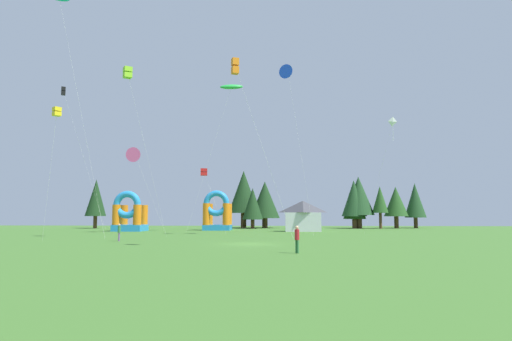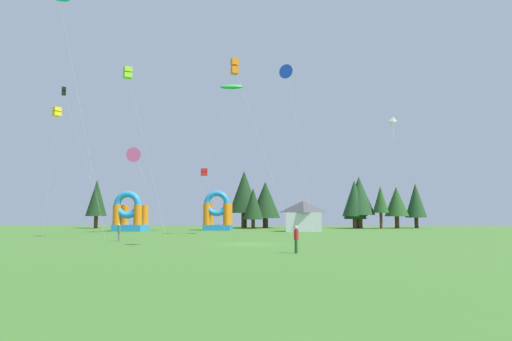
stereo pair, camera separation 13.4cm
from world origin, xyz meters
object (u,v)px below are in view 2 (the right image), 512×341
at_px(kite_black_box, 64,92).
at_px(person_left_edge, 296,237).
at_px(festival_tent, 303,216).
at_px(inflatable_blue_arch, 130,216).
at_px(inflatable_red_slide, 218,215).
at_px(kite_orange_box, 235,67).
at_px(kite_white_diamond, 393,124).
at_px(kite_blue_delta, 288,73).
at_px(person_midfield, 119,231).
at_px(kite_pink_delta, 135,155).
at_px(kite_green_parafoil, 232,87).
at_px(kite_lime_box, 128,73).
at_px(kite_red_box, 204,172).
at_px(kite_yellow_box, 57,112).

distance_m(kite_black_box, person_left_edge, 47.47).
xyz_separation_m(person_left_edge, festival_tent, (1.96, 36.95, 1.16)).
relative_size(inflatable_blue_arch, inflatable_red_slide, 0.96).
distance_m(kite_orange_box, kite_white_diamond, 29.77).
relative_size(kite_blue_delta, person_midfield, 12.88).
bearing_deg(kite_pink_delta, kite_green_parafoil, 17.85).
height_order(kite_white_diamond, person_midfield, kite_white_diamond).
bearing_deg(kite_white_diamond, inflatable_red_slide, 152.52).
bearing_deg(kite_white_diamond, kite_pink_delta, 175.14).
xyz_separation_m(kite_lime_box, inflatable_red_slide, (6.44, 23.51, -15.27)).
bearing_deg(kite_red_box, kite_yellow_box, -125.36).
distance_m(kite_red_box, person_midfield, 16.98).
relative_size(kite_green_parafoil, festival_tent, 4.30).
height_order(kite_green_parafoil, kite_orange_box, kite_green_parafoil).
bearing_deg(person_left_edge, kite_pink_delta, 179.70).
bearing_deg(kite_white_diamond, kite_lime_box, -160.25).
height_order(kite_yellow_box, kite_white_diamond, kite_white_diamond).
height_order(kite_orange_box, kite_lime_box, kite_lime_box).
height_order(kite_blue_delta, kite_green_parafoil, kite_green_parafoil).
distance_m(kite_black_box, festival_tent, 37.80).
distance_m(kite_green_parafoil, person_midfield, 31.70).
xyz_separation_m(person_midfield, festival_tent, (17.98, 24.77, 1.25)).
bearing_deg(kite_lime_box, kite_white_diamond, 19.75).
bearing_deg(kite_white_diamond, kite_black_box, 177.03).
bearing_deg(kite_white_diamond, person_left_edge, -114.63).
bearing_deg(kite_green_parafoil, kite_orange_box, -82.97).
height_order(kite_orange_box, inflatable_red_slide, kite_orange_box).
relative_size(kite_green_parafoil, kite_white_diamond, 1.49).
distance_m(kite_orange_box, person_midfield, 18.90).
distance_m(kite_blue_delta, person_left_edge, 31.19).
distance_m(kite_black_box, inflatable_blue_arch, 19.72).
xyz_separation_m(kite_orange_box, kite_red_box, (-6.24, 22.39, -6.05)).
distance_m(kite_orange_box, kite_pink_delta, 31.82).
bearing_deg(kite_white_diamond, kite_green_parafoil, 161.84).
bearing_deg(festival_tent, inflatable_red_slide, 162.60).
bearing_deg(person_midfield, inflatable_red_slide, -17.25).
relative_size(kite_blue_delta, inflatable_red_slide, 3.37).
distance_m(kite_blue_delta, kite_red_box, 16.02).
bearing_deg(inflatable_red_slide, festival_tent, -17.40).
height_order(kite_lime_box, person_midfield, kite_lime_box).
relative_size(person_left_edge, festival_tent, 0.35).
bearing_deg(kite_yellow_box, kite_blue_delta, 32.70).
bearing_deg(kite_pink_delta, kite_lime_box, -75.58).
bearing_deg(kite_orange_box, kite_pink_delta, 121.60).
xyz_separation_m(kite_red_box, person_left_edge, (10.72, -26.82, -6.67)).
height_order(kite_red_box, kite_pink_delta, kite_pink_delta).
xyz_separation_m(kite_green_parafoil, inflatable_red_slide, (-2.75, 5.54, -18.64)).
relative_size(kite_green_parafoil, inflatable_red_slide, 3.55).
relative_size(kite_green_parafoil, kite_lime_box, 1.19).
bearing_deg(kite_black_box, kite_blue_delta, -10.50).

